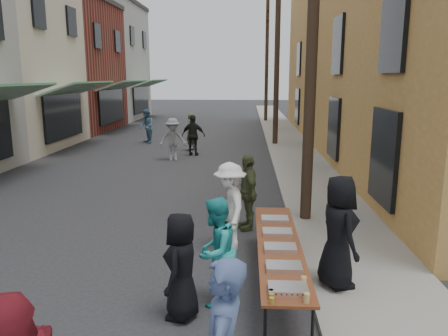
# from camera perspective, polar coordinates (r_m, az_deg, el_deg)

# --- Properties ---
(ground) EXTENTS (120.00, 120.00, 0.00)m
(ground) POSITION_cam_1_polar(r_m,az_deg,el_deg) (8.39, -17.79, -12.79)
(ground) COLOR #28282B
(ground) RESTS_ON ground
(sidewalk) EXTENTS (2.20, 60.00, 0.10)m
(sidewalk) POSITION_cam_1_polar(r_m,az_deg,el_deg) (22.46, 8.45, 3.07)
(sidewalk) COLOR gray
(sidewalk) RESTS_ON ground
(building_ochre) EXTENTS (10.00, 28.00, 10.00)m
(building_ochre) POSITION_cam_1_polar(r_m,az_deg,el_deg) (22.70, 25.16, 14.74)
(building_ochre) COLOR #AA813C
(building_ochre) RESTS_ON ground
(utility_pole_near) EXTENTS (0.26, 0.26, 9.00)m
(utility_pole_near) POSITION_cam_1_polar(r_m,az_deg,el_deg) (10.26, 11.53, 17.66)
(utility_pole_near) COLOR #2D2116
(utility_pole_near) RESTS_ON ground
(utility_pole_mid) EXTENTS (0.26, 0.26, 9.00)m
(utility_pole_mid) POSITION_cam_1_polar(r_m,az_deg,el_deg) (22.18, 6.95, 14.53)
(utility_pole_mid) COLOR #2D2116
(utility_pole_mid) RESTS_ON ground
(utility_pole_far) EXTENTS (0.26, 0.26, 9.00)m
(utility_pole_far) POSITION_cam_1_polar(r_m,az_deg,el_deg) (34.15, 5.60, 13.58)
(utility_pole_far) COLOR #2D2116
(utility_pole_far) RESTS_ON ground
(serving_table) EXTENTS (0.70, 4.00, 0.75)m
(serving_table) POSITION_cam_1_polar(r_m,az_deg,el_deg) (7.30, 7.17, -10.02)
(serving_table) COLOR maroon
(serving_table) RESTS_ON ground
(catering_tray_sausage) EXTENTS (0.50, 0.33, 0.08)m
(catering_tray_sausage) POSITION_cam_1_polar(r_m,az_deg,el_deg) (5.77, 8.37, -15.40)
(catering_tray_sausage) COLOR maroon
(catering_tray_sausage) RESTS_ON serving_table
(catering_tray_foil_b) EXTENTS (0.50, 0.33, 0.08)m
(catering_tray_foil_b) POSITION_cam_1_polar(r_m,az_deg,el_deg) (6.35, 7.83, -12.72)
(catering_tray_foil_b) COLOR #B2B2B7
(catering_tray_foil_b) RESTS_ON serving_table
(catering_tray_buns) EXTENTS (0.50, 0.33, 0.08)m
(catering_tray_buns) POSITION_cam_1_polar(r_m,az_deg,el_deg) (6.99, 7.36, -10.34)
(catering_tray_buns) COLOR tan
(catering_tray_buns) RESTS_ON serving_table
(catering_tray_foil_d) EXTENTS (0.50, 0.33, 0.08)m
(catering_tray_foil_d) POSITION_cam_1_polar(r_m,az_deg,el_deg) (7.64, 6.98, -8.37)
(catering_tray_foil_d) COLOR #B2B2B7
(catering_tray_foil_d) RESTS_ON serving_table
(catering_tray_buns_end) EXTENTS (0.50, 0.33, 0.08)m
(catering_tray_buns_end) POSITION_cam_1_polar(r_m,az_deg,el_deg) (8.30, 6.66, -6.70)
(catering_tray_buns_end) COLOR tan
(catering_tray_buns_end) RESTS_ON serving_table
(condiment_jar_a) EXTENTS (0.07, 0.07, 0.08)m
(condiment_jar_a) POSITION_cam_1_polar(r_m,az_deg,el_deg) (5.49, 6.27, -16.85)
(condiment_jar_a) COLOR #A57F26
(condiment_jar_a) RESTS_ON serving_table
(condiment_jar_b) EXTENTS (0.07, 0.07, 0.08)m
(condiment_jar_b) POSITION_cam_1_polar(r_m,az_deg,el_deg) (5.57, 6.21, -16.35)
(condiment_jar_b) COLOR #A57F26
(condiment_jar_b) RESTS_ON serving_table
(condiment_jar_c) EXTENTS (0.07, 0.07, 0.08)m
(condiment_jar_c) POSITION_cam_1_polar(r_m,az_deg,el_deg) (5.66, 6.15, -15.88)
(condiment_jar_c) COLOR #A57F26
(condiment_jar_c) RESTS_ON serving_table
(cup_stack) EXTENTS (0.08, 0.08, 0.12)m
(cup_stack) POSITION_cam_1_polar(r_m,az_deg,el_deg) (5.56, 10.75, -16.34)
(cup_stack) COLOR tan
(cup_stack) RESTS_ON serving_table
(guest_front_a) EXTENTS (0.63, 0.84, 1.56)m
(guest_front_a) POSITION_cam_1_polar(r_m,az_deg,el_deg) (6.38, -5.58, -12.62)
(guest_front_a) COLOR black
(guest_front_a) RESTS_ON ground
(guest_front_c) EXTENTS (0.90, 0.99, 1.67)m
(guest_front_c) POSITION_cam_1_polar(r_m,az_deg,el_deg) (6.71, -1.13, -10.80)
(guest_front_c) COLOR #29AAAB
(guest_front_c) RESTS_ON ground
(guest_front_d) EXTENTS (0.91, 1.27, 1.77)m
(guest_front_d) POSITION_cam_1_polar(r_m,az_deg,el_deg) (8.72, 0.77, -5.04)
(guest_front_d) COLOR white
(guest_front_d) RESTS_ON ground
(guest_front_e) EXTENTS (0.68, 1.10, 1.74)m
(guest_front_e) POSITION_cam_1_polar(r_m,az_deg,el_deg) (9.87, 3.11, -3.14)
(guest_front_e) COLOR #4F5833
(guest_front_e) RESTS_ON ground
(server) EXTENTS (0.80, 1.01, 1.82)m
(server) POSITION_cam_1_polar(r_m,az_deg,el_deg) (7.22, 14.73, -8.04)
(server) COLOR black
(server) RESTS_ON sidewalk
(passerby_left) EXTENTS (1.27, 0.95, 1.75)m
(passerby_left) POSITION_cam_1_polar(r_m,az_deg,el_deg) (18.28, -6.70, 3.75)
(passerby_left) COLOR gray
(passerby_left) RESTS_ON ground
(passerby_mid) EXTENTS (1.09, 0.56, 1.79)m
(passerby_mid) POSITION_cam_1_polar(r_m,az_deg,el_deg) (19.26, -4.02, 4.26)
(passerby_mid) COLOR black
(passerby_mid) RESTS_ON ground
(passerby_right) EXTENTS (0.65, 0.77, 1.78)m
(passerby_right) POSITION_cam_1_polar(r_m,az_deg,el_deg) (20.58, -4.41, 4.73)
(passerby_right) COLOR #465330
(passerby_right) RESTS_ON ground
(passerby_far) EXTENTS (0.99, 1.08, 1.77)m
(passerby_far) POSITION_cam_1_polar(r_m,az_deg,el_deg) (23.22, -10.08, 5.38)
(passerby_far) COLOR teal
(passerby_far) RESTS_ON ground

